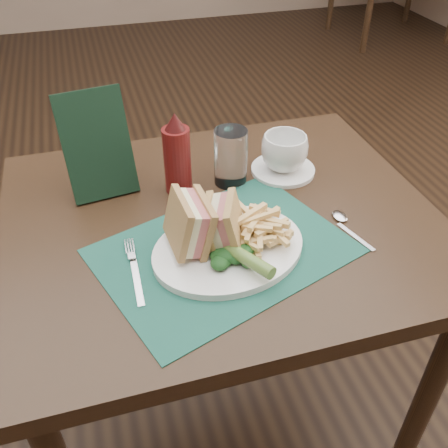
# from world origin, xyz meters

# --- Properties ---
(floor) EXTENTS (7.00, 7.00, 0.00)m
(floor) POSITION_xyz_m (0.00, 0.00, 0.00)
(floor) COLOR black
(floor) RESTS_ON ground
(wall_back) EXTENTS (6.00, 0.00, 6.00)m
(wall_back) POSITION_xyz_m (0.00, 3.50, 0.00)
(wall_back) COLOR gray
(wall_back) RESTS_ON ground
(table_main) EXTENTS (0.90, 0.75, 0.75)m
(table_main) POSITION_xyz_m (0.00, -0.50, 0.38)
(table_main) COLOR black
(table_main) RESTS_ON ground
(placemat) EXTENTS (0.54, 0.46, 0.00)m
(placemat) POSITION_xyz_m (-0.03, -0.61, 0.75)
(placemat) COLOR #184D3F
(placemat) RESTS_ON table_main
(plate) EXTENTS (0.35, 0.31, 0.01)m
(plate) POSITION_xyz_m (-0.02, -0.62, 0.76)
(plate) COLOR white
(plate) RESTS_ON placemat
(sandwich_half_a) EXTENTS (0.09, 0.11, 0.11)m
(sandwich_half_a) POSITION_xyz_m (-0.11, -0.60, 0.82)
(sandwich_half_a) COLOR tan
(sandwich_half_a) RESTS_ON plate
(sandwich_half_b) EXTENTS (0.11, 0.12, 0.10)m
(sandwich_half_b) POSITION_xyz_m (-0.05, -0.60, 0.82)
(sandwich_half_b) COLOR tan
(sandwich_half_b) RESTS_ON plate
(kale_garnish) EXTENTS (0.11, 0.08, 0.03)m
(kale_garnish) POSITION_xyz_m (-0.02, -0.66, 0.78)
(kale_garnish) COLOR #143917
(kale_garnish) RESTS_ON plate
(pickle_spear) EXTENTS (0.08, 0.12, 0.03)m
(pickle_spear) POSITION_xyz_m (-0.01, -0.68, 0.79)
(pickle_spear) COLOR #4F722B
(pickle_spear) RESTS_ON plate
(fries_pile) EXTENTS (0.18, 0.20, 0.06)m
(fries_pile) POSITION_xyz_m (0.05, -0.60, 0.80)
(fries_pile) COLOR #E9C074
(fries_pile) RESTS_ON plate
(fork) EXTENTS (0.04, 0.17, 0.01)m
(fork) POSITION_xyz_m (-0.20, -0.62, 0.76)
(fork) COLOR silver
(fork) RESTS_ON placemat
(spoon) EXTENTS (0.07, 0.15, 0.01)m
(spoon) POSITION_xyz_m (0.24, -0.62, 0.76)
(spoon) COLOR silver
(spoon) RESTS_ON table_main
(saucer) EXTENTS (0.20, 0.20, 0.01)m
(saucer) POSITION_xyz_m (0.19, -0.38, 0.76)
(saucer) COLOR white
(saucer) RESTS_ON table_main
(coffee_cup) EXTENTS (0.15, 0.15, 0.08)m
(coffee_cup) POSITION_xyz_m (0.19, -0.38, 0.80)
(coffee_cup) COLOR white
(coffee_cup) RESTS_ON saucer
(drinking_glass) EXTENTS (0.09, 0.09, 0.13)m
(drinking_glass) POSITION_xyz_m (0.06, -0.38, 0.81)
(drinking_glass) COLOR white
(drinking_glass) RESTS_ON table_main
(ketchup_bottle) EXTENTS (0.08, 0.08, 0.19)m
(ketchup_bottle) POSITION_xyz_m (-0.06, -0.38, 0.84)
(ketchup_bottle) COLOR #540E0E
(ketchup_bottle) RESTS_ON table_main
(check_presenter) EXTENTS (0.15, 0.11, 0.23)m
(check_presenter) POSITION_xyz_m (-0.23, -0.33, 0.86)
(check_presenter) COLOR black
(check_presenter) RESTS_ON table_main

